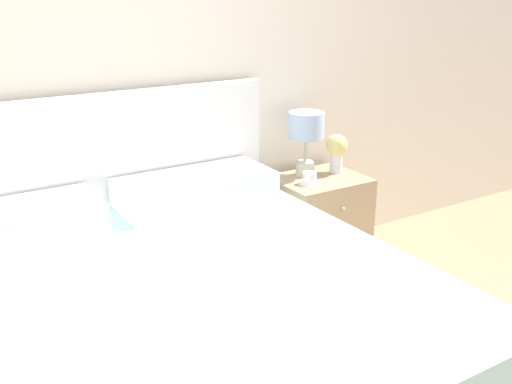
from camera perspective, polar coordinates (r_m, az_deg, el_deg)
name	(u,v)px	position (r m, az deg, el deg)	size (l,w,h in m)	color
ground_plane	(104,303)	(3.37, -14.27, -10.24)	(12.00, 12.00, 0.00)	tan
wall_back	(76,56)	(3.03, -16.76, 12.30)	(8.00, 0.06, 2.60)	silver
bed	(171,334)	(2.47, -8.08, -13.22)	(1.90, 1.97, 1.13)	tan
nightstand	(318,222)	(3.58, 5.93, -2.90)	(0.51, 0.44, 0.56)	tan
table_lamp	(306,131)	(3.46, 4.79, 5.80)	(0.21, 0.21, 0.37)	beige
flower_vase	(337,149)	(3.56, 7.70, 4.04)	(0.13, 0.13, 0.23)	white
teacup	(310,179)	(3.37, 5.12, 1.28)	(0.12, 0.12, 0.07)	white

